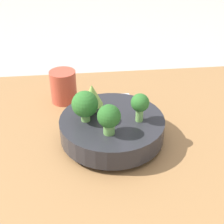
{
  "coord_description": "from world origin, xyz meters",
  "views": [
    {
      "loc": [
        0.1,
        0.68,
        0.54
      ],
      "look_at": [
        0.02,
        0.03,
        0.12
      ],
      "focal_mm": 50.0,
      "sensor_mm": 36.0,
      "label": 1
    }
  ],
  "objects": [
    {
      "name": "ground_plane",
      "position": [
        0.0,
        0.0,
        0.0
      ],
      "size": [
        6.0,
        6.0,
        0.0
      ],
      "primitive_type": "plane",
      "color": "#ADA89E"
    },
    {
      "name": "table",
      "position": [
        0.0,
        0.0,
        0.02
      ],
      "size": [
        1.18,
        0.78,
        0.03
      ],
      "color": "#9E7042",
      "rests_on": "ground_plane"
    },
    {
      "name": "bowl",
      "position": [
        0.02,
        0.03,
        0.07
      ],
      "size": [
        0.27,
        0.27,
        0.07
      ],
      "color": "#28282D",
      "rests_on": "table"
    },
    {
      "name": "broccoli_floret_back",
      "position": [
        0.04,
        0.09,
        0.14
      ],
      "size": [
        0.06,
        0.06,
        0.08
      ],
      "color": "#6BA34C",
      "rests_on": "bowl"
    },
    {
      "name": "romanesco_piece_near",
      "position": [
        0.07,
        -0.01,
        0.15
      ],
      "size": [
        0.06,
        0.06,
        0.08
      ],
      "color": "#7AB256",
      "rests_on": "bowl"
    },
    {
      "name": "broccoli_floret_right",
      "position": [
        0.09,
        0.03,
        0.15
      ],
      "size": [
        0.07,
        0.07,
        0.08
      ],
      "color": "#7AB256",
      "rests_on": "bowl"
    },
    {
      "name": "broccoli_floret_left",
      "position": [
        -0.05,
        0.04,
        0.15
      ],
      "size": [
        0.05,
        0.05,
        0.08
      ],
      "color": "#7AB256",
      "rests_on": "bowl"
    },
    {
      "name": "cup",
      "position": [
        0.15,
        -0.19,
        0.08
      ],
      "size": [
        0.08,
        0.08,
        0.1
      ],
      "color": "#C64C38",
      "rests_on": "table"
    },
    {
      "name": "fork",
      "position": [
        0.03,
        -0.21,
        0.04
      ],
      "size": [
        0.18,
        0.02,
        0.01
      ],
      "color": "silver",
      "rests_on": "table"
    }
  ]
}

